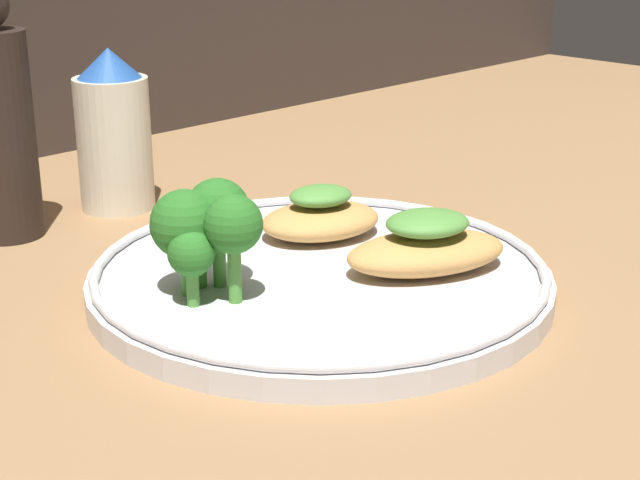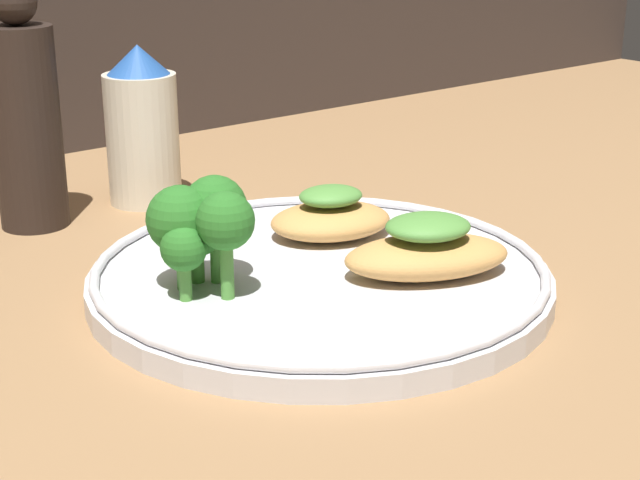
# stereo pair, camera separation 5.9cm
# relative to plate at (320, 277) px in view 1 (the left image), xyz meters

# --- Properties ---
(ground_plane) EXTENTS (1.80, 1.80, 0.01)m
(ground_plane) POSITION_rel_plate_xyz_m (0.00, 0.00, -0.01)
(ground_plane) COLOR #936D47
(plate) EXTENTS (0.28, 0.28, 0.02)m
(plate) POSITION_rel_plate_xyz_m (0.00, 0.00, 0.00)
(plate) COLOR silver
(plate) RESTS_ON ground_plane
(grilled_meat_front) EXTENTS (0.12, 0.09, 0.04)m
(grilled_meat_front) POSITION_rel_plate_xyz_m (0.05, -0.05, 0.02)
(grilled_meat_front) COLOR tan
(grilled_meat_front) RESTS_ON plate
(grilled_meat_middle) EXTENTS (0.10, 0.08, 0.03)m
(grilled_meat_middle) POSITION_rel_plate_xyz_m (0.05, 0.04, 0.02)
(grilled_meat_middle) COLOR tan
(grilled_meat_middle) RESTS_ON plate
(broccoli_bunch) EXTENTS (0.06, 0.06, 0.07)m
(broccoli_bunch) POSITION_rel_plate_xyz_m (-0.07, 0.02, 0.04)
(broccoli_bunch) COLOR #4C8E38
(broccoli_bunch) RESTS_ON plate
(sauce_bottle) EXTENTS (0.06, 0.06, 0.12)m
(sauce_bottle) POSITION_rel_plate_xyz_m (0.01, 0.23, 0.05)
(sauce_bottle) COLOR beige
(sauce_bottle) RESTS_ON ground_plane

